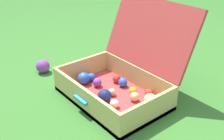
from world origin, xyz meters
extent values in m
plane|color=#336B28|center=(0.00, 0.00, 0.00)|extent=(16.00, 16.00, 0.00)
cube|color=#B23838|center=(0.01, 0.02, 0.01)|extent=(0.63, 0.42, 0.03)
cube|color=tan|center=(-0.29, 0.02, 0.08)|extent=(0.02, 0.42, 0.15)
cube|color=tan|center=(0.32, 0.02, 0.08)|extent=(0.02, 0.42, 0.15)
cube|color=tan|center=(0.01, -0.18, 0.08)|extent=(0.60, 0.02, 0.15)
cube|color=tan|center=(0.01, 0.22, 0.08)|extent=(0.60, 0.02, 0.15)
cube|color=#B23838|center=(0.01, 0.31, 0.35)|extent=(0.63, 0.18, 0.40)
cube|color=teal|center=(0.01, -0.20, 0.08)|extent=(0.11, 0.02, 0.02)
sphere|color=#D1B784|center=(0.14, 0.08, 0.05)|extent=(0.05, 0.05, 0.05)
sphere|color=#D1B784|center=(0.01, 0.02, 0.05)|extent=(0.05, 0.05, 0.05)
sphere|color=yellow|center=(0.08, 0.13, 0.05)|extent=(0.04, 0.04, 0.04)
sphere|color=blue|center=(-0.21, -0.03, 0.06)|extent=(0.08, 0.08, 0.08)
sphere|color=#D1B784|center=(-0.15, -0.12, 0.05)|extent=(0.05, 0.05, 0.05)
sphere|color=blue|center=(-0.21, 0.03, 0.05)|extent=(0.05, 0.05, 0.05)
sphere|color=#D1B784|center=(0.23, 0.12, 0.06)|extent=(0.07, 0.07, 0.07)
sphere|color=red|center=(0.16, 0.18, 0.05)|extent=(0.05, 0.05, 0.05)
sphere|color=red|center=(-0.09, 0.14, 0.05)|extent=(0.05, 0.05, 0.05)
sphere|color=blue|center=(-0.03, 0.14, 0.05)|extent=(0.06, 0.06, 0.06)
sphere|color=navy|center=(0.04, -0.06, 0.07)|extent=(0.08, 0.08, 0.08)
sphere|color=white|center=(0.12, -0.05, 0.05)|extent=(0.05, 0.05, 0.05)
sphere|color=purple|center=(-0.13, 0.01, 0.05)|extent=(0.06, 0.06, 0.06)
sphere|color=purple|center=(-0.56, -0.14, 0.05)|extent=(0.10, 0.10, 0.10)
camera|label=1|loc=(1.10, -0.86, 0.91)|focal=44.23mm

